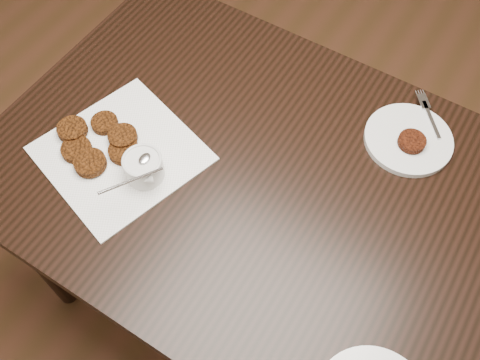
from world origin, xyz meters
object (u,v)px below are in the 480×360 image
(napkin, at_px, (121,153))
(sauce_ramekin, at_px, (141,159))
(plate_with_patty, at_px, (409,137))
(table, at_px, (271,255))

(napkin, xyz_separation_m, sauce_ramekin, (0.08, -0.02, 0.06))
(napkin, distance_m, sauce_ramekin, 0.10)
(napkin, bearing_deg, sauce_ramekin, -10.55)
(sauce_ramekin, xyz_separation_m, plate_with_patty, (0.44, 0.39, -0.05))
(table, xyz_separation_m, plate_with_patty, (0.18, 0.25, 0.39))
(table, height_order, sauce_ramekin, sauce_ramekin)
(table, distance_m, napkin, 0.52)
(sauce_ramekin, distance_m, plate_with_patty, 0.59)
(napkin, height_order, sauce_ramekin, sauce_ramekin)
(napkin, xyz_separation_m, plate_with_patty, (0.52, 0.37, 0.01))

